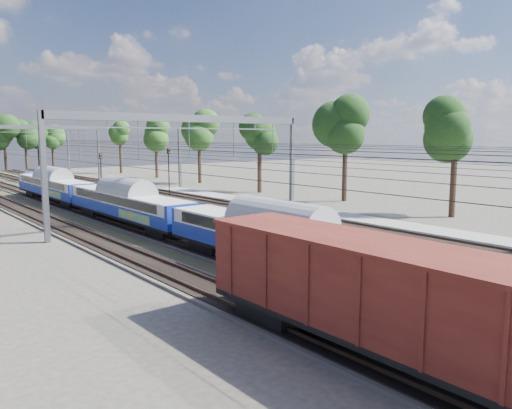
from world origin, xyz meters
TOP-DOWN VIEW (x-y plane):
  - track_bed at (-0.00, 45.00)m, footprint 21.00×130.00m
  - platform at (12.00, 20.00)m, footprint 3.00×70.00m
  - catenary at (0.33, 52.69)m, footprint 25.65×130.00m
  - tree_belt at (8.66, 90.33)m, footprint 39.76×101.83m
  - emu_train at (-4.50, 32.14)m, footprint 2.63×55.83m
  - freight_boxcar at (-9.00, 3.80)m, footprint 3.06×14.76m
  - worker at (-0.80, 73.07)m, footprint 0.58×0.77m
  - signal_near at (1.05, 51.29)m, footprint 0.38×0.35m
  - signal_far at (8.19, 48.11)m, footprint 0.42×0.39m

SIDE VIEW (x-z plane):
  - track_bed at x=0.00m, z-range -0.07..0.27m
  - platform at x=12.00m, z-range 0.00..0.30m
  - worker at x=-0.80m, z-range 0.00..1.91m
  - emu_train at x=-4.50m, z-range 0.34..4.19m
  - freight_boxcar at x=-9.00m, z-range 0.42..4.22m
  - signal_near at x=1.05m, z-range 0.71..6.04m
  - signal_far at x=8.19m, z-range 0.78..6.67m
  - catenary at x=0.33m, z-range 1.90..10.90m
  - tree_belt at x=8.66m, z-range 2.36..14.77m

